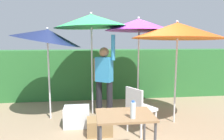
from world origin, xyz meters
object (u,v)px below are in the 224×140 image
at_px(umbrella_rainbow, 47,36).
at_px(umbrella_orange, 91,21).
at_px(umbrella_yellow, 139,25).
at_px(umbrella_navy, 177,31).
at_px(chair_plastic, 139,107).
at_px(folding_table, 125,120).
at_px(person_vendor, 104,77).
at_px(bottle_water, 133,110).
at_px(crate_cardboard, 99,127).
at_px(cooler_box, 77,116).

distance_m(umbrella_rainbow, umbrella_orange, 1.03).
xyz_separation_m(umbrella_yellow, umbrella_navy, (0.63, -0.70, -0.15)).
height_order(umbrella_rainbow, umbrella_yellow, umbrella_yellow).
relative_size(umbrella_orange, chair_plastic, 2.68).
xyz_separation_m(chair_plastic, folding_table, (-0.45, -0.99, 0.15)).
bearing_deg(umbrella_orange, person_vendor, -34.81).
xyz_separation_m(umbrella_rainbow, bottle_water, (1.42, -2.15, -1.00)).
height_order(crate_cardboard, bottle_water, bottle_water).
relative_size(umbrella_rainbow, chair_plastic, 2.39).
bearing_deg(umbrella_rainbow, umbrella_navy, -11.54).
bearing_deg(cooler_box, bottle_water, -63.59).
xyz_separation_m(crate_cardboard, folding_table, (0.30, -1.03, 0.51)).
bearing_deg(umbrella_rainbow, chair_plastic, -28.73).
bearing_deg(crate_cardboard, umbrella_rainbow, 137.79).
bearing_deg(cooler_box, crate_cardboard, -45.34).
distance_m(chair_plastic, crate_cardboard, 0.83).
distance_m(umbrella_rainbow, cooler_box, 1.83).
relative_size(umbrella_rainbow, crate_cardboard, 4.52).
relative_size(umbrella_yellow, cooler_box, 4.39).
xyz_separation_m(umbrella_rainbow, umbrella_yellow, (2.05, 0.15, 0.25)).
height_order(umbrella_orange, umbrella_navy, umbrella_orange).
bearing_deg(umbrella_orange, folding_table, -79.84).
relative_size(umbrella_rainbow, umbrella_yellow, 0.93).
distance_m(cooler_box, crate_cardboard, 0.63).
relative_size(umbrella_yellow, person_vendor, 1.22).
xyz_separation_m(umbrella_orange, folding_table, (0.39, -2.19, -1.54)).
relative_size(folding_table, bottle_water, 3.33).
xyz_separation_m(folding_table, bottle_water, (0.08, -0.17, 0.21)).
xyz_separation_m(umbrella_rainbow, folding_table, (1.34, -1.98, -1.20)).
bearing_deg(umbrella_rainbow, umbrella_yellow, 4.21).
bearing_deg(umbrella_navy, crate_cardboard, -166.14).
bearing_deg(umbrella_rainbow, umbrella_orange, 12.33).
distance_m(person_vendor, bottle_water, 2.17).
bearing_deg(folding_table, person_vendor, 93.41).
bearing_deg(umbrella_orange, umbrella_rainbow, -167.67).
bearing_deg(bottle_water, umbrella_navy, 51.75).
xyz_separation_m(umbrella_orange, person_vendor, (0.27, -0.19, -1.26)).
xyz_separation_m(person_vendor, folding_table, (0.12, -2.00, -0.28)).
relative_size(cooler_box, crate_cardboard, 1.11).
distance_m(umbrella_orange, umbrella_navy, 1.90).
relative_size(umbrella_yellow, bottle_water, 9.56).
height_order(umbrella_navy, folding_table, umbrella_navy).
xyz_separation_m(umbrella_navy, bottle_water, (-1.26, -1.60, -1.09)).
relative_size(person_vendor, bottle_water, 7.83).
relative_size(umbrella_rainbow, bottle_water, 8.88).
height_order(crate_cardboard, folding_table, folding_table).
bearing_deg(umbrella_navy, bottle_water, -128.25).
xyz_separation_m(umbrella_rainbow, crate_cardboard, (1.05, -0.95, -1.71)).
height_order(umbrella_yellow, person_vendor, umbrella_yellow).
bearing_deg(folding_table, umbrella_yellow, 71.71).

